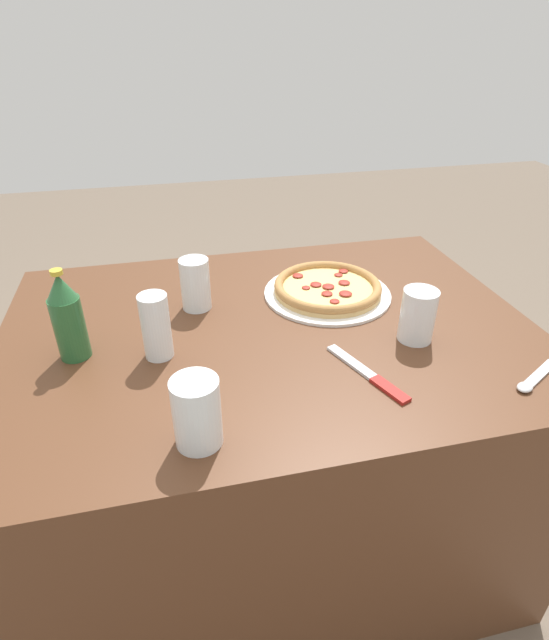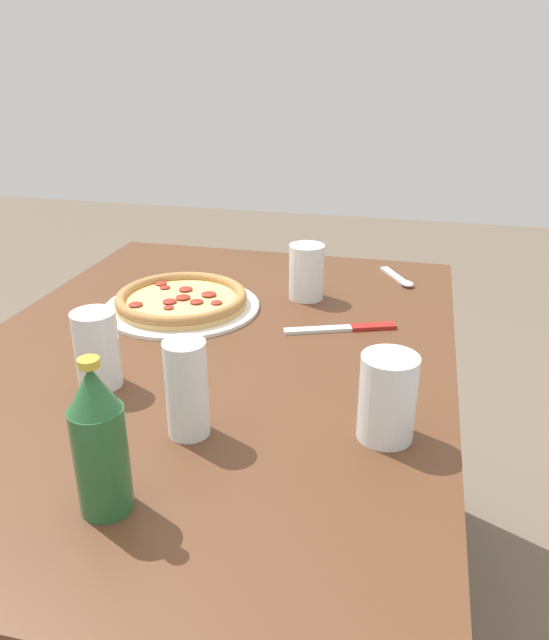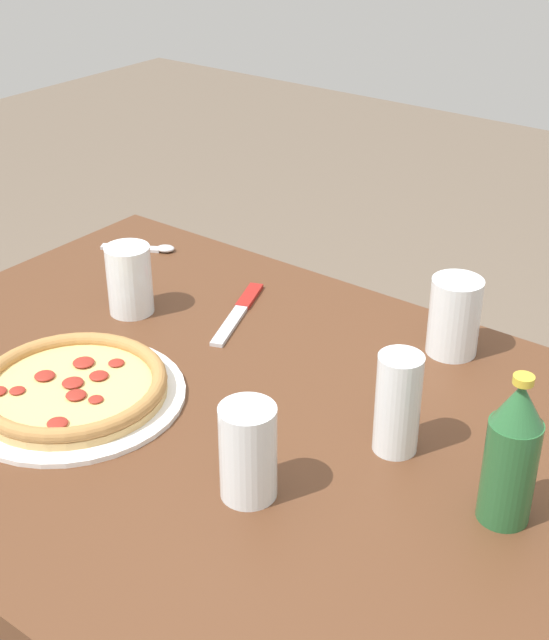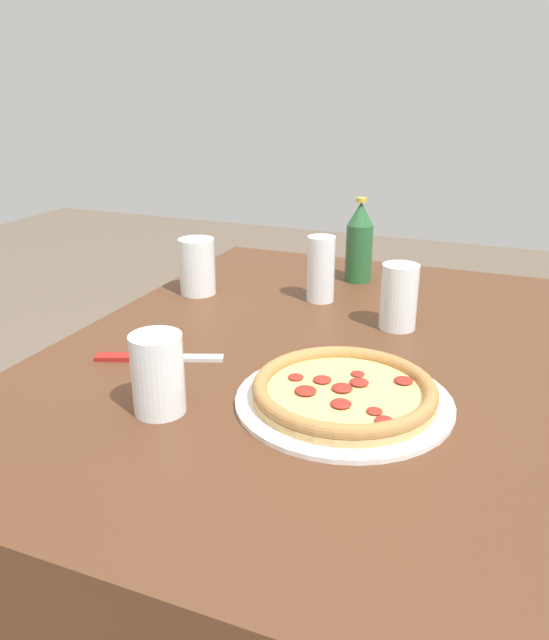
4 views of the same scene
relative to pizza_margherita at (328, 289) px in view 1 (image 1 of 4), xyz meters
The scene contains 10 objects.
ground_plane 0.79m from the pizza_margherita, 146.92° to the right, with size 8.00×8.00×0.00m, color #6B5B4C.
table 0.45m from the pizza_margherita, 146.92° to the right, with size 1.26×0.91×0.74m.
pizza_margherita is the anchor object (origin of this frame).
glass_cola 0.48m from the pizza_margherita, 157.40° to the right, with size 0.06×0.06×0.15m.
glass_iced_tea 0.61m from the pizza_margherita, 129.69° to the right, with size 0.08×0.08×0.13m.
glass_water 0.35m from the pizza_margherita, behind, with size 0.07×0.07×0.13m.
glass_orange_juice 0.28m from the pizza_margherita, 63.02° to the right, with size 0.08×0.08×0.12m.
beer_bottle 0.64m from the pizza_margherita, 166.85° to the right, with size 0.07×0.07×0.21m.
knife 0.36m from the pizza_margherita, 94.36° to the right, with size 0.10×0.22×0.01m.
spoon 0.54m from the pizza_margherita, 57.59° to the right, with size 0.14×0.09×0.01m.
Camera 1 is at (-0.22, -0.99, 1.37)m, focal length 28.00 mm.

